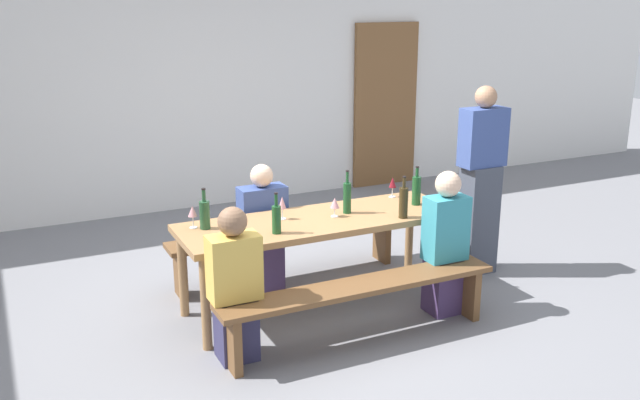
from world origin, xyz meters
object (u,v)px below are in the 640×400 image
(wine_bottle_1, at_px, (205,214))
(wine_glass_3, at_px, (335,203))
(bench_far, at_px, (287,239))
(wine_glass_1, at_px, (282,204))
(wine_bottle_0, at_px, (276,219))
(wine_bottle_4, at_px, (416,190))
(wine_glass_2, at_px, (239,219))
(seated_guest_near_0, at_px, (235,288))
(tasting_table, at_px, (320,228))
(wine_glass_0, at_px, (393,183))
(wine_glass_4, at_px, (193,212))
(bench_near, at_px, (360,295))
(wooden_door, at_px, (385,105))
(wine_bottle_3, at_px, (403,202))
(standing_host, at_px, (480,185))
(wine_bottle_2, at_px, (347,197))
(seated_guest_far_0, at_px, (263,232))
(seated_guest_near_1, at_px, (445,246))

(wine_bottle_1, bearing_deg, wine_glass_3, -8.81)
(bench_far, distance_m, wine_glass_1, 0.81)
(wine_bottle_0, xyz_separation_m, wine_bottle_4, (1.33, 0.17, 0.01))
(wine_glass_2, relative_size, seated_guest_near_0, 0.17)
(wine_bottle_0, relative_size, wine_glass_3, 2.00)
(tasting_table, distance_m, wine_bottle_0, 0.52)
(wine_glass_1, bearing_deg, tasting_table, -21.41)
(wine_glass_0, bearing_deg, wine_glass_4, -177.76)
(wine_glass_0, xyz_separation_m, wine_glass_2, (-1.53, -0.38, 0.00))
(bench_near, xyz_separation_m, wine_bottle_0, (-0.44, 0.48, 0.50))
(wooden_door, bearing_deg, bench_near, -122.83)
(wine_bottle_0, height_order, wine_glass_0, wine_bottle_0)
(wine_bottle_0, bearing_deg, wine_bottle_3, -4.68)
(tasting_table, xyz_separation_m, bench_near, (0.00, -0.67, -0.31))
(wine_bottle_4, height_order, wine_glass_1, wine_bottle_4)
(wine_bottle_3, distance_m, standing_host, 1.07)
(tasting_table, xyz_separation_m, wine_glass_2, (-0.71, -0.11, 0.21))
(wooden_door, distance_m, wine_glass_2, 4.49)
(wine_bottle_2, distance_m, standing_host, 1.36)
(seated_guest_far_0, bearing_deg, wooden_door, 133.58)
(wine_bottle_1, distance_m, seated_guest_far_0, 0.79)
(seated_guest_near_1, relative_size, standing_host, 0.68)
(seated_guest_far_0, bearing_deg, wine_glass_3, 37.80)
(wine_bottle_0, height_order, wine_bottle_1, wine_bottle_1)
(bench_far, relative_size, seated_guest_near_0, 1.94)
(wine_glass_2, bearing_deg, wine_bottle_1, 125.68)
(wine_glass_1, bearing_deg, wine_bottle_3, -23.36)
(bench_far, xyz_separation_m, seated_guest_far_0, (-0.29, -0.15, 0.16))
(bench_far, xyz_separation_m, wine_glass_4, (-0.96, -0.46, 0.52))
(wine_bottle_1, bearing_deg, seated_guest_far_0, 31.61)
(wine_bottle_0, xyz_separation_m, seated_guest_near_0, (-0.45, -0.33, -0.34))
(wine_bottle_0, bearing_deg, seated_guest_near_1, -14.58)
(bench_far, bearing_deg, wine_bottle_2, -67.91)
(wine_bottle_0, xyz_separation_m, wine_bottle_3, (1.04, -0.09, 0.02))
(bench_far, distance_m, wine_glass_0, 1.05)
(wine_bottle_4, distance_m, wine_glass_3, 0.76)
(seated_guest_far_0, distance_m, standing_host, 1.97)
(wine_bottle_1, relative_size, wine_glass_2, 1.71)
(seated_guest_near_0, xyz_separation_m, seated_guest_far_0, (0.60, 1.03, -0.01))
(wine_bottle_0, xyz_separation_m, wine_glass_2, (-0.26, 0.08, 0.01))
(bench_near, bearing_deg, seated_guest_near_0, 170.43)
(bench_far, relative_size, wine_bottle_3, 6.33)
(wooden_door, distance_m, tasting_table, 3.95)
(wine_bottle_2, bearing_deg, wine_glass_4, 172.17)
(wooden_door, xyz_separation_m, wine_bottle_1, (-3.32, -2.95, -0.18))
(tasting_table, bearing_deg, bench_far, 90.00)
(wine_glass_1, distance_m, standing_host, 1.89)
(wine_bottle_1, height_order, wine_glass_0, wine_bottle_1)
(wine_glass_2, bearing_deg, wine_bottle_0, -16.01)
(wine_glass_0, bearing_deg, seated_guest_far_0, 167.58)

